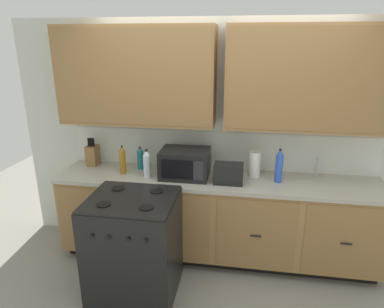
% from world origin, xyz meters
% --- Properties ---
extents(ground_plane, '(8.04, 8.04, 0.00)m').
position_xyz_m(ground_plane, '(0.00, 0.00, 0.00)').
color(ground_plane, gray).
extents(wall_unit, '(4.42, 0.40, 2.44)m').
position_xyz_m(wall_unit, '(0.00, 0.50, 1.65)').
color(wall_unit, silver).
rests_on(wall_unit, ground_plane).
extents(counter_run, '(3.25, 0.64, 0.91)m').
position_xyz_m(counter_run, '(0.00, 0.30, 0.47)').
color(counter_run, black).
rests_on(counter_run, ground_plane).
extents(stove_range, '(0.76, 0.68, 0.95)m').
position_xyz_m(stove_range, '(-0.68, -0.33, 0.47)').
color(stove_range, black).
rests_on(stove_range, ground_plane).
extents(microwave, '(0.48, 0.37, 0.28)m').
position_xyz_m(microwave, '(-0.32, 0.29, 1.05)').
color(microwave, black).
rests_on(microwave, counter_run).
extents(toaster, '(0.28, 0.18, 0.19)m').
position_xyz_m(toaster, '(0.12, 0.20, 1.01)').
color(toaster, black).
rests_on(toaster, counter_run).
extents(knife_block, '(0.11, 0.14, 0.31)m').
position_xyz_m(knife_block, '(-1.38, 0.47, 1.03)').
color(knife_block, olive).
rests_on(knife_block, counter_run).
extents(sink_faucet, '(0.02, 0.02, 0.20)m').
position_xyz_m(sink_faucet, '(0.99, 0.51, 1.01)').
color(sink_faucet, '#B2B5BA').
rests_on(sink_faucet, counter_run).
extents(paper_towel_roll, '(0.12, 0.12, 0.26)m').
position_xyz_m(paper_towel_roll, '(0.37, 0.41, 1.04)').
color(paper_towel_roll, white).
rests_on(paper_towel_roll, counter_run).
extents(bottle_teal, '(0.07, 0.07, 0.24)m').
position_xyz_m(bottle_teal, '(-0.83, 0.43, 1.03)').
color(bottle_teal, '#1E707A').
rests_on(bottle_teal, counter_run).
extents(bottle_blue, '(0.07, 0.07, 0.34)m').
position_xyz_m(bottle_blue, '(0.59, 0.30, 1.07)').
color(bottle_blue, blue).
rests_on(bottle_blue, counter_run).
extents(bottle_amber, '(0.06, 0.06, 0.30)m').
position_xyz_m(bottle_amber, '(-0.97, 0.27, 1.06)').
color(bottle_amber, '#9E6619').
rests_on(bottle_amber, counter_run).
extents(bottle_clear, '(0.07, 0.07, 0.29)m').
position_xyz_m(bottle_clear, '(-0.69, 0.21, 1.05)').
color(bottle_clear, silver).
rests_on(bottle_clear, counter_run).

